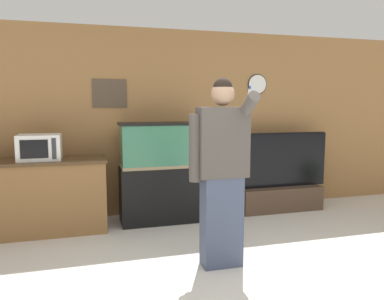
{
  "coord_description": "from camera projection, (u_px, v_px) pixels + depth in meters",
  "views": [
    {
      "loc": [
        -1.23,
        -2.62,
        1.57
      ],
      "look_at": [
        -0.1,
        1.4,
        1.05
      ],
      "focal_mm": 35.0,
      "sensor_mm": 36.0,
      "label": 1
    }
  ],
  "objects": [
    {
      "name": "tv_on_stand",
      "position": [
        279.0,
        188.0,
        5.52
      ],
      "size": [
        1.5,
        0.4,
        1.15
      ],
      "color": "#4C3828",
      "rests_on": "ground_plane"
    },
    {
      "name": "counter_island",
      "position": [
        35.0,
        197.0,
        4.51
      ],
      "size": [
        1.7,
        0.58,
        0.9
      ],
      "color": "brown",
      "rests_on": "ground_plane"
    },
    {
      "name": "wall_back_paneled",
      "position": [
        176.0,
        122.0,
        5.39
      ],
      "size": [
        10.0,
        0.08,
        2.6
      ],
      "color": "olive",
      "rests_on": "ground_plane"
    },
    {
      "name": "microwave",
      "position": [
        40.0,
        147.0,
        4.45
      ],
      "size": [
        0.48,
        0.39,
        0.3
      ],
      "color": "white",
      "rests_on": "counter_island"
    },
    {
      "name": "person_standing",
      "position": [
        221.0,
        170.0,
        3.54
      ],
      "size": [
        0.57,
        0.43,
        1.81
      ],
      "color": "#424C66",
      "rests_on": "ground_plane"
    },
    {
      "name": "ground_plane",
      "position": [
        251.0,
        298.0,
        3.03
      ],
      "size": [
        18.0,
        18.0,
        0.0
      ],
      "primitive_type": "plane",
      "color": "beige"
    },
    {
      "name": "aquarium_on_stand",
      "position": [
        164.0,
        172.0,
        4.96
      ],
      "size": [
        1.17,
        0.45,
        1.32
      ],
      "color": "black",
      "rests_on": "ground_plane"
    }
  ]
}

